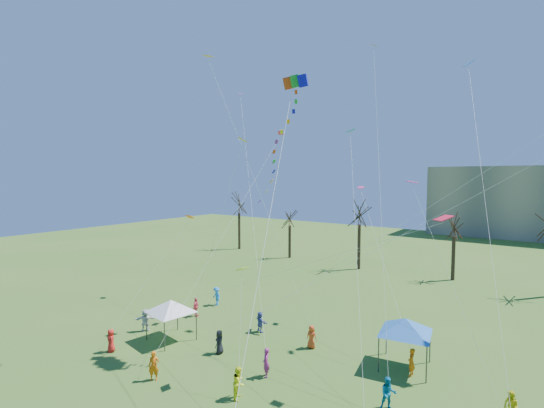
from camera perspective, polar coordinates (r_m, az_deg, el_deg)
The scene contains 6 objects.
bare_tree_row at distance 51.44m, azimuth 25.08°, elevation -2.82°, with size 69.48×8.06×10.77m.
big_box_kite at distance 27.03m, azimuth 1.54°, elevation 8.25°, with size 3.82×7.63×22.09m.
canopy_tent_white at distance 31.41m, azimuth -14.97°, elevation -14.62°, with size 4.19×4.19×3.18m.
canopy_tent_blue at distance 27.81m, azimuth 19.46°, elevation -16.91°, with size 4.41×4.41×3.35m.
festival_crowd at distance 27.38m, azimuth -0.22°, elevation -21.47°, with size 27.32×13.29×1.86m.
small_kites_aloft at distance 28.06m, azimuth 9.71°, elevation 6.53°, with size 30.66×17.28×32.70m.
Camera 1 is at (13.06, -14.23, 12.67)m, focal length 25.00 mm.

